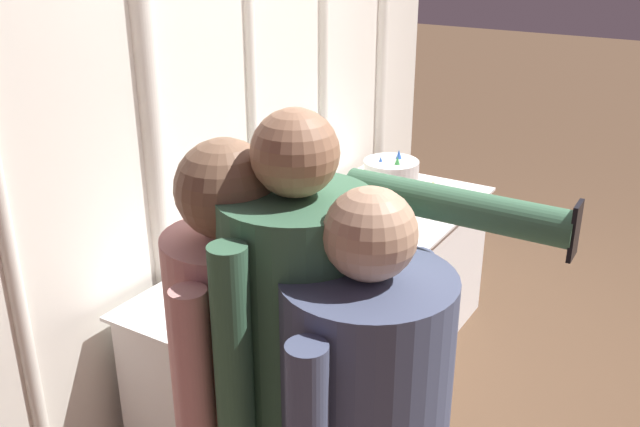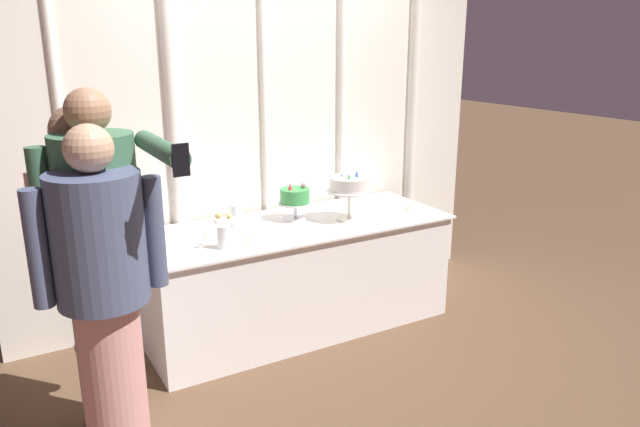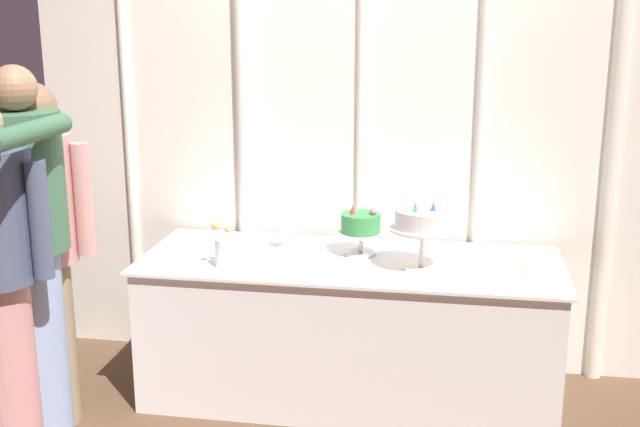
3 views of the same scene
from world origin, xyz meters
name	(u,v)px [view 2 (image 2 of 3)]	position (x,y,z in m)	size (l,w,h in m)	color
ground_plane	(304,331)	(0.00, 0.00, 0.00)	(24.00, 24.00, 0.00)	brown
draped_curtain	(265,102)	(0.01, 0.56, 1.50)	(3.62, 0.16, 2.83)	white
cake_table	(297,275)	(0.00, 0.10, 0.37)	(2.09, 0.80, 0.74)	white
cake_display_nearleft	(295,198)	(0.04, 0.19, 0.89)	(0.23, 0.23, 0.26)	silver
cake_display_nearright	(349,186)	(0.36, 0.01, 0.97)	(0.31, 0.31, 0.34)	silver
wine_glass	(237,211)	(-0.36, 0.23, 0.85)	(0.08, 0.08, 0.15)	silver
flower_vase	(223,235)	(-0.59, -0.11, 0.82)	(0.10, 0.10, 0.22)	silver
tealight_far_left	(206,238)	(-0.63, 0.10, 0.75)	(0.04, 0.04, 0.03)	beige
tealight_near_left	(248,241)	(-0.43, -0.10, 0.75)	(0.04, 0.04, 0.03)	beige
tealight_near_right	(409,209)	(0.85, -0.01, 0.75)	(0.05, 0.05, 0.04)	beige
guest_girl_blue_dress	(104,262)	(-1.34, -0.58, 0.95)	(0.52, 0.75, 1.73)	#93ADD6
guest_man_pink_jacket	(91,260)	(-1.37, -0.40, 0.91)	(0.48, 0.38, 1.64)	#9E8966
guest_man_dark_suit	(105,298)	(-1.38, -0.78, 0.87)	(0.55, 0.39, 1.61)	#D6938E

